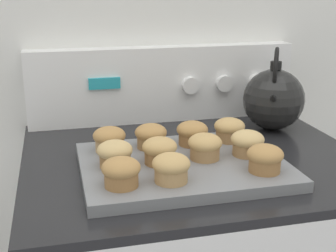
{
  "coord_description": "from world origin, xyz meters",
  "views": [
    {
      "loc": [
        -0.29,
        -0.6,
        1.28
      ],
      "look_at": [
        -0.07,
        0.26,
        1.01
      ],
      "focal_mm": 50.0,
      "sensor_mm": 36.0,
      "label": 1
    }
  ],
  "objects_px": {
    "muffin_r1_c2": "(205,146)",
    "muffin_r0_c0": "(121,172)",
    "muffin_r1_c0": "(115,154)",
    "tea_kettle": "(274,98)",
    "muffin_r2_c0": "(109,139)",
    "muffin_r2_c1": "(151,136)",
    "muffin_r0_c1": "(171,168)",
    "muffin_r2_c3": "(229,129)",
    "muffin_r2_c2": "(191,133)",
    "muffin_r1_c1": "(160,150)",
    "muffin_r0_c3": "(265,158)",
    "muffin_pan": "(182,166)",
    "muffin_r1_c3": "(247,143)"
  },
  "relations": [
    {
      "from": "muffin_r1_c2",
      "to": "tea_kettle",
      "type": "bearing_deg",
      "value": 40.1
    },
    {
      "from": "muffin_r2_c0",
      "to": "tea_kettle",
      "type": "bearing_deg",
      "value": 15.67
    },
    {
      "from": "muffin_r2_c3",
      "to": "tea_kettle",
      "type": "bearing_deg",
      "value": 36.11
    },
    {
      "from": "muffin_r1_c0",
      "to": "muffin_r2_c2",
      "type": "height_order",
      "value": "same"
    },
    {
      "from": "muffin_r0_c0",
      "to": "muffin_r0_c3",
      "type": "distance_m",
      "value": 0.27
    },
    {
      "from": "muffin_r1_c1",
      "to": "muffin_r2_c0",
      "type": "height_order",
      "value": "same"
    },
    {
      "from": "muffin_r0_c0",
      "to": "muffin_r2_c3",
      "type": "bearing_deg",
      "value": 34.07
    },
    {
      "from": "muffin_r1_c3",
      "to": "muffin_r2_c2",
      "type": "height_order",
      "value": "same"
    },
    {
      "from": "muffin_r0_c1",
      "to": "tea_kettle",
      "type": "bearing_deg",
      "value": 41.42
    },
    {
      "from": "muffin_r0_c3",
      "to": "muffin_r1_c2",
      "type": "bearing_deg",
      "value": 134.65
    },
    {
      "from": "muffin_r0_c0",
      "to": "muffin_r2_c3",
      "type": "distance_m",
      "value": 0.33
    },
    {
      "from": "muffin_r1_c0",
      "to": "tea_kettle",
      "type": "distance_m",
      "value": 0.49
    },
    {
      "from": "muffin_r2_c1",
      "to": "muffin_r0_c3",
      "type": "bearing_deg",
      "value": -44.92
    },
    {
      "from": "muffin_pan",
      "to": "muffin_r1_c0",
      "type": "relative_size",
      "value": 5.87
    },
    {
      "from": "muffin_r1_c2",
      "to": "muffin_r0_c0",
      "type": "bearing_deg",
      "value": -153.62
    },
    {
      "from": "muffin_r0_c1",
      "to": "muffin_r1_c2",
      "type": "height_order",
      "value": "same"
    },
    {
      "from": "muffin_r0_c1",
      "to": "tea_kettle",
      "type": "xyz_separation_m",
      "value": [
        0.35,
        0.31,
        0.03
      ]
    },
    {
      "from": "muffin_r1_c0",
      "to": "tea_kettle",
      "type": "relative_size",
      "value": 0.33
    },
    {
      "from": "muffin_pan",
      "to": "muffin_r2_c3",
      "type": "height_order",
      "value": "muffin_r2_c3"
    },
    {
      "from": "muffin_r0_c3",
      "to": "muffin_r1_c2",
      "type": "xyz_separation_m",
      "value": [
        -0.09,
        0.09,
        0.0
      ]
    },
    {
      "from": "muffin_r0_c1",
      "to": "muffin_r2_c0",
      "type": "distance_m",
      "value": 0.2
    },
    {
      "from": "muffin_r1_c0",
      "to": "muffin_r2_c2",
      "type": "relative_size",
      "value": 1.0
    },
    {
      "from": "muffin_pan",
      "to": "muffin_r0_c3",
      "type": "distance_m",
      "value": 0.17
    },
    {
      "from": "muffin_pan",
      "to": "muffin_r1_c1",
      "type": "bearing_deg",
      "value": -178.08
    },
    {
      "from": "muffin_r0_c1",
      "to": "muffin_r1_c0",
      "type": "distance_m",
      "value": 0.13
    },
    {
      "from": "muffin_r1_c1",
      "to": "tea_kettle",
      "type": "bearing_deg",
      "value": 31.73
    },
    {
      "from": "muffin_r2_c3",
      "to": "muffin_r1_c2",
      "type": "bearing_deg",
      "value": -133.56
    },
    {
      "from": "muffin_r1_c0",
      "to": "muffin_r2_c0",
      "type": "relative_size",
      "value": 1.0
    },
    {
      "from": "muffin_r0_c3",
      "to": "muffin_r1_c0",
      "type": "height_order",
      "value": "same"
    },
    {
      "from": "muffin_r1_c1",
      "to": "muffin_r1_c2",
      "type": "height_order",
      "value": "same"
    },
    {
      "from": "muffin_r0_c1",
      "to": "muffin_r2_c2",
      "type": "bearing_deg",
      "value": 63.28
    },
    {
      "from": "muffin_r0_c3",
      "to": "muffin_r2_c1",
      "type": "xyz_separation_m",
      "value": [
        -0.18,
        0.18,
        0.0
      ]
    },
    {
      "from": "muffin_r1_c0",
      "to": "muffin_r2_c2",
      "type": "distance_m",
      "value": 0.2
    },
    {
      "from": "muffin_r0_c0",
      "to": "muffin_r1_c3",
      "type": "relative_size",
      "value": 1.0
    },
    {
      "from": "muffin_r1_c1",
      "to": "muffin_r1_c0",
      "type": "bearing_deg",
      "value": 178.53
    },
    {
      "from": "muffin_r0_c0",
      "to": "muffin_r1_c0",
      "type": "relative_size",
      "value": 1.0
    },
    {
      "from": "muffin_r0_c0",
      "to": "muffin_r2_c2",
      "type": "relative_size",
      "value": 1.0
    },
    {
      "from": "muffin_r0_c1",
      "to": "muffin_r2_c1",
      "type": "relative_size",
      "value": 1.0
    },
    {
      "from": "muffin_r1_c2",
      "to": "muffin_r2_c2",
      "type": "relative_size",
      "value": 1.0
    },
    {
      "from": "muffin_r2_c2",
      "to": "muffin_r2_c3",
      "type": "distance_m",
      "value": 0.09
    },
    {
      "from": "muffin_r1_c1",
      "to": "muffin_r1_c2",
      "type": "bearing_deg",
      "value": 1.02
    },
    {
      "from": "muffin_r2_c0",
      "to": "muffin_r2_c1",
      "type": "height_order",
      "value": "same"
    },
    {
      "from": "muffin_r2_c0",
      "to": "muffin_r2_c1",
      "type": "xyz_separation_m",
      "value": [
        0.09,
        -0.0,
        0.0
      ]
    },
    {
      "from": "muffin_r0_c0",
      "to": "muffin_r2_c0",
      "type": "relative_size",
      "value": 1.0
    },
    {
      "from": "muffin_r1_c1",
      "to": "muffin_r1_c2",
      "type": "relative_size",
      "value": 1.0
    },
    {
      "from": "muffin_r2_c0",
      "to": "muffin_r2_c3",
      "type": "distance_m",
      "value": 0.27
    },
    {
      "from": "muffin_r1_c3",
      "to": "muffin_r2_c3",
      "type": "relative_size",
      "value": 1.0
    },
    {
      "from": "muffin_r0_c1",
      "to": "muffin_r2_c3",
      "type": "height_order",
      "value": "same"
    },
    {
      "from": "muffin_r0_c1",
      "to": "muffin_r2_c3",
      "type": "relative_size",
      "value": 1.0
    },
    {
      "from": "muffin_r0_c3",
      "to": "muffin_r1_c0",
      "type": "xyz_separation_m",
      "value": [
        -0.27,
        0.09,
        0.0
      ]
    }
  ]
}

